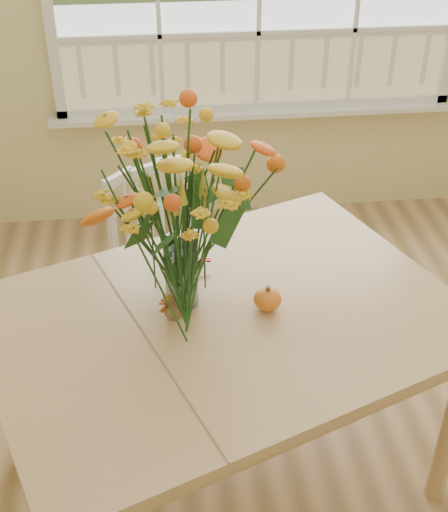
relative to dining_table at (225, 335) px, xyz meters
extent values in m
cube|color=olive|center=(0.42, -0.17, -0.73)|extent=(4.00, 4.50, 0.01)
cube|color=white|center=(0.42, 2.01, -0.04)|extent=(2.42, 0.12, 0.03)
cube|color=tan|center=(0.00, 0.00, 0.07)|extent=(1.83, 1.58, 0.04)
cube|color=tan|center=(0.00, 0.00, 0.00)|extent=(1.67, 1.42, 0.10)
cylinder|color=tan|center=(-0.80, 0.18, -0.34)|extent=(0.07, 0.07, 0.78)
cylinder|color=tan|center=(0.46, 0.67, -0.34)|extent=(0.07, 0.07, 0.78)
cube|color=white|center=(-0.15, 0.71, -0.29)|extent=(0.58, 0.57, 0.05)
cube|color=white|center=(-0.23, 0.86, -0.04)|extent=(0.40, 0.25, 0.49)
cylinder|color=white|center=(-0.22, 0.49, -0.52)|extent=(0.04, 0.04, 0.42)
cylinder|color=white|center=(-0.37, 0.77, -0.52)|extent=(0.04, 0.04, 0.42)
cylinder|color=white|center=(0.07, 0.66, -0.52)|extent=(0.04, 0.04, 0.42)
cylinder|color=white|center=(-0.08, 0.93, -0.52)|extent=(0.04, 0.04, 0.42)
cylinder|color=white|center=(-0.14, 0.08, 0.22)|extent=(0.11, 0.11, 0.25)
ellipsoid|color=orange|center=(0.15, 0.01, 0.13)|extent=(0.09, 0.09, 0.07)
cylinder|color=#CCB78C|center=(-0.16, -0.01, 0.10)|extent=(0.06, 0.06, 0.01)
ellipsoid|color=brown|center=(-0.16, -0.01, 0.13)|extent=(0.10, 0.09, 0.06)
ellipsoid|color=#38160F|center=(-0.12, 0.27, 0.13)|extent=(0.09, 0.09, 0.08)
camera|label=1|loc=(-0.20, -1.76, 1.53)|focal=48.00mm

